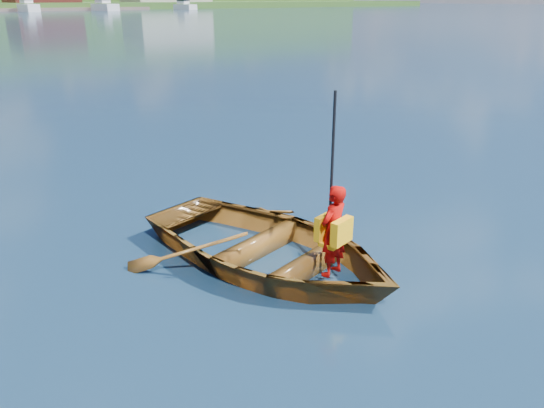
% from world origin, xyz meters
% --- Properties ---
extents(ground, '(600.00, 600.00, 0.00)m').
position_xyz_m(ground, '(0.00, 0.00, 0.00)').
color(ground, '#0E243D').
rests_on(ground, ground).
extents(rowboat, '(3.41, 4.23, 0.78)m').
position_xyz_m(rowboat, '(0.57, -0.62, 0.24)').
color(rowboat, maroon).
rests_on(rowboat, ground).
extents(child_paddler, '(0.46, 0.40, 2.19)m').
position_xyz_m(child_paddler, '(0.91, -1.47, 0.68)').
color(child_paddler, '#B00604').
rests_on(child_paddler, ground).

